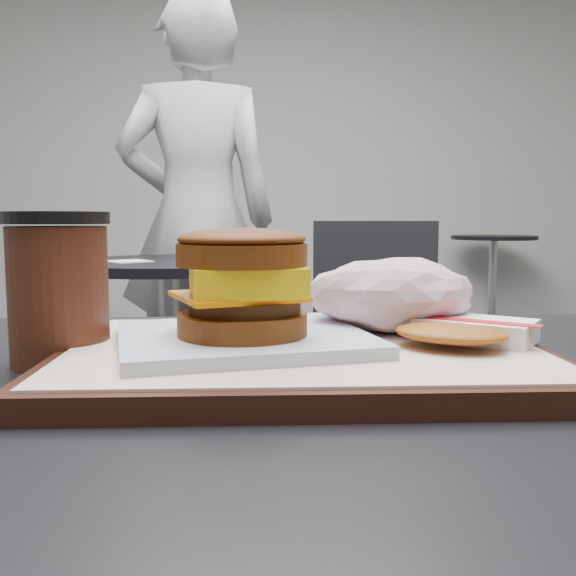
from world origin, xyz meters
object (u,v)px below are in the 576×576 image
(crumpled_wrapper, at_px, (392,294))
(patron, at_px, (197,220))
(serving_tray, at_px, (303,356))
(neighbor_chair, at_px, (337,334))
(neighbor_table, at_px, (170,320))
(coffee_cup, at_px, (59,289))
(breakfast_sandwich, at_px, (243,297))
(hash_brown, at_px, (465,331))

(crumpled_wrapper, xyz_separation_m, patron, (-0.37, 2.06, 0.06))
(serving_tray, xyz_separation_m, neighbor_chair, (0.22, 1.57, -0.27))
(crumpled_wrapper, height_order, neighbor_table, crumpled_wrapper)
(neighbor_table, bearing_deg, neighbor_chair, -6.39)
(neighbor_chair, bearing_deg, neighbor_table, 173.61)
(coffee_cup, bearing_deg, neighbor_chair, 74.80)
(serving_tray, distance_m, neighbor_chair, 1.60)
(breakfast_sandwich, bearing_deg, serving_tray, 10.15)
(breakfast_sandwich, xyz_separation_m, neighbor_chair, (0.27, 1.57, -0.32))
(coffee_cup, bearing_deg, crumpled_wrapper, 6.80)
(crumpled_wrapper, relative_size, coffee_cup, 1.18)
(breakfast_sandwich, distance_m, coffee_cup, 0.15)
(hash_brown, relative_size, patron, 0.08)
(hash_brown, bearing_deg, breakfast_sandwich, -179.39)
(patron, bearing_deg, neighbor_table, 80.11)
(hash_brown, xyz_separation_m, crumpled_wrapper, (-0.04, 0.07, 0.02))
(patron, bearing_deg, coffee_cup, 88.33)
(crumpled_wrapper, height_order, coffee_cup, coffee_cup)
(neighbor_table, height_order, neighbor_chair, neighbor_chair)
(coffee_cup, bearing_deg, neighbor_table, 94.83)
(serving_tray, distance_m, hash_brown, 0.13)
(breakfast_sandwich, xyz_separation_m, coffee_cup, (-0.15, 0.03, 0.00))
(neighbor_chair, relative_size, patron, 0.50)
(neighbor_table, bearing_deg, serving_tray, -78.42)
(serving_tray, height_order, coffee_cup, coffee_cup)
(coffee_cup, distance_m, neighbor_table, 1.63)
(coffee_cup, bearing_deg, patron, 92.30)
(neighbor_chair, height_order, patron, patron)
(serving_tray, relative_size, neighbor_chair, 0.43)
(neighbor_table, distance_m, neighbor_chair, 0.56)
(neighbor_chair, bearing_deg, coffee_cup, -105.20)
(serving_tray, xyz_separation_m, neighbor_table, (-0.33, 1.63, -0.23))
(breakfast_sandwich, xyz_separation_m, neighbor_table, (-0.29, 1.64, -0.28))
(hash_brown, relative_size, crumpled_wrapper, 0.92)
(serving_tray, height_order, patron, patron)
(coffee_cup, bearing_deg, hash_brown, -5.73)
(hash_brown, distance_m, crumpled_wrapper, 0.08)
(patron, bearing_deg, serving_tray, 93.61)
(crumpled_wrapper, distance_m, patron, 2.09)
(breakfast_sandwich, bearing_deg, neighbor_table, 99.92)
(serving_tray, xyz_separation_m, coffee_cup, (-0.20, 0.03, 0.05))
(neighbor_chair, bearing_deg, serving_tray, -98.01)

